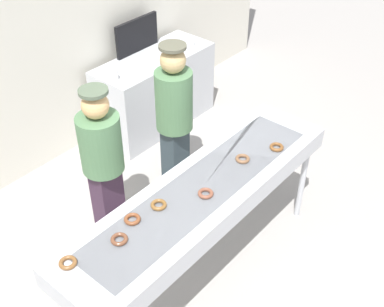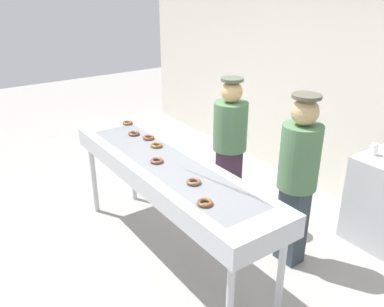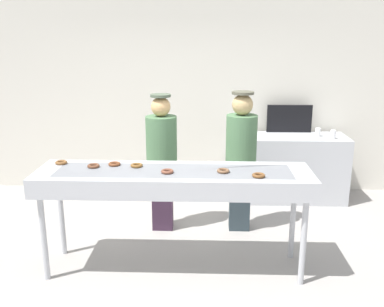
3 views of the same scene
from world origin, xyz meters
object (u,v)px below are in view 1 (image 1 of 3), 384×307
(chocolate_donut_2, at_px, (277,147))
(paper_cup_1, at_px, (115,75))
(fryer_conveyor, at_px, (203,196))
(chocolate_donut_4, at_px, (119,239))
(chocolate_donut_3, at_px, (206,193))
(prep_counter, at_px, (155,91))
(menu_display, at_px, (137,35))
(worker_assistant, at_px, (103,161))
(chocolate_donut_5, at_px, (68,263))
(chocolate_donut_0, at_px, (243,159))
(chocolate_donut_1, at_px, (159,205))
(paper_cup_2, at_px, (174,43))
(paper_cup_0, at_px, (192,41))
(worker_baker, at_px, (174,113))
(chocolate_donut_6, at_px, (132,219))

(chocolate_donut_2, height_order, paper_cup_1, chocolate_donut_2)
(fryer_conveyor, relative_size, chocolate_donut_4, 21.99)
(chocolate_donut_3, relative_size, chocolate_donut_4, 1.00)
(prep_counter, bearing_deg, menu_display, 90.00)
(worker_assistant, bearing_deg, fryer_conveyor, 99.16)
(fryer_conveyor, bearing_deg, chocolate_donut_5, 170.84)
(prep_counter, relative_size, menu_display, 2.40)
(menu_display, bearing_deg, fryer_conveyor, -123.94)
(chocolate_donut_0, xyz_separation_m, chocolate_donut_3, (-0.52, -0.04, 0.00))
(chocolate_donut_2, bearing_deg, worker_assistant, 132.78)
(chocolate_donut_4, bearing_deg, chocolate_donut_1, 4.10)
(chocolate_donut_3, bearing_deg, fryer_conveyor, 53.51)
(chocolate_donut_0, height_order, chocolate_donut_1, same)
(chocolate_donut_1, distance_m, prep_counter, 2.68)
(paper_cup_2, bearing_deg, paper_cup_1, -177.09)
(fryer_conveyor, bearing_deg, paper_cup_0, 42.14)
(worker_baker, height_order, paper_cup_1, worker_baker)
(chocolate_donut_1, distance_m, chocolate_donut_3, 0.36)
(fryer_conveyor, height_order, chocolate_donut_5, chocolate_donut_5)
(chocolate_donut_3, bearing_deg, chocolate_donut_0, 3.90)
(paper_cup_2, bearing_deg, chocolate_donut_2, -116.65)
(chocolate_donut_5, xyz_separation_m, paper_cup_0, (3.14, 1.63, -0.06))
(chocolate_donut_3, relative_size, paper_cup_0, 1.01)
(worker_baker, height_order, worker_assistant, worker_baker)
(chocolate_donut_6, height_order, paper_cup_0, chocolate_donut_6)
(worker_assistant, bearing_deg, paper_cup_0, -161.52)
(chocolate_donut_5, bearing_deg, chocolate_donut_1, -5.39)
(chocolate_donut_5, xyz_separation_m, worker_baker, (1.84, 0.75, -0.08))
(chocolate_donut_1, xyz_separation_m, chocolate_donut_4, (-0.41, -0.03, 0.00))
(chocolate_donut_0, bearing_deg, worker_assistant, 125.53)
(paper_cup_0, bearing_deg, chocolate_donut_3, -137.51)
(paper_cup_2, relative_size, menu_display, 0.18)
(worker_baker, bearing_deg, chocolate_donut_5, 31.20)
(fryer_conveyor, distance_m, paper_cup_0, 2.71)
(chocolate_donut_2, xyz_separation_m, paper_cup_1, (0.05, 2.05, -0.06))
(prep_counter, bearing_deg, chocolate_donut_0, -117.14)
(chocolate_donut_2, height_order, chocolate_donut_4, same)
(paper_cup_1, bearing_deg, chocolate_donut_4, -131.73)
(worker_assistant, relative_size, paper_cup_2, 13.81)
(fryer_conveyor, relative_size, paper_cup_0, 22.19)
(chocolate_donut_0, xyz_separation_m, worker_assistant, (-0.68, 0.95, -0.10))
(menu_display, bearing_deg, prep_counter, -90.00)
(chocolate_donut_0, bearing_deg, chocolate_donut_1, 170.09)
(chocolate_donut_3, distance_m, worker_assistant, 1.00)
(chocolate_donut_4, bearing_deg, worker_baker, 29.68)
(worker_baker, bearing_deg, paper_cup_0, -136.63)
(chocolate_donut_3, relative_size, prep_counter, 0.08)
(worker_assistant, bearing_deg, chocolate_donut_0, 121.79)
(worker_assistant, bearing_deg, menu_display, -146.27)
(chocolate_donut_5, height_order, chocolate_donut_6, same)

